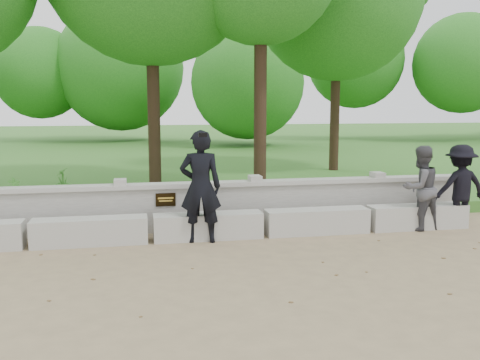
% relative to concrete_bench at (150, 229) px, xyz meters
% --- Properties ---
extents(ground, '(80.00, 80.00, 0.00)m').
position_rel_concrete_bench_xyz_m(ground, '(-0.00, -1.90, -0.22)').
color(ground, '#947E5A').
rests_on(ground, ground).
extents(lawn, '(40.00, 22.00, 0.25)m').
position_rel_concrete_bench_xyz_m(lawn, '(-0.00, 12.10, -0.10)').
color(lawn, '#457329').
rests_on(lawn, ground).
extents(concrete_bench, '(11.90, 0.45, 0.45)m').
position_rel_concrete_bench_xyz_m(concrete_bench, '(0.00, 0.00, 0.00)').
color(concrete_bench, beige).
rests_on(concrete_bench, ground).
extents(parapet_wall, '(12.50, 0.35, 0.90)m').
position_rel_concrete_bench_xyz_m(parapet_wall, '(0.00, 0.70, 0.24)').
color(parapet_wall, '#B3B1A9').
rests_on(parapet_wall, ground).
extents(man_main, '(0.75, 0.67, 1.92)m').
position_rel_concrete_bench_xyz_m(man_main, '(0.85, -0.20, 0.74)').
color(man_main, black).
rests_on(man_main, ground).
extents(visitor_left, '(0.89, 0.76, 1.59)m').
position_rel_concrete_bench_xyz_m(visitor_left, '(4.98, -0.10, 0.57)').
color(visitor_left, '#47464C').
rests_on(visitor_left, ground).
extents(visitor_mid, '(1.03, 0.59, 1.59)m').
position_rel_concrete_bench_xyz_m(visitor_mid, '(5.80, -0.10, 0.57)').
color(visitor_mid, black).
rests_on(visitor_mid, ground).
extents(shrub_a, '(0.33, 0.33, 0.53)m').
position_rel_concrete_bench_xyz_m(shrub_a, '(-2.78, 3.01, 0.29)').
color(shrub_a, '#357026').
rests_on(shrub_a, lawn).
extents(shrub_b, '(0.38, 0.40, 0.58)m').
position_rel_concrete_bench_xyz_m(shrub_b, '(-0.18, 1.50, 0.32)').
color(shrub_b, '#357026').
rests_on(shrub_b, lawn).
extents(shrub_d, '(0.34, 0.38, 0.61)m').
position_rel_concrete_bench_xyz_m(shrub_d, '(-1.90, 3.86, 0.33)').
color(shrub_d, '#357026').
rests_on(shrub_d, lawn).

